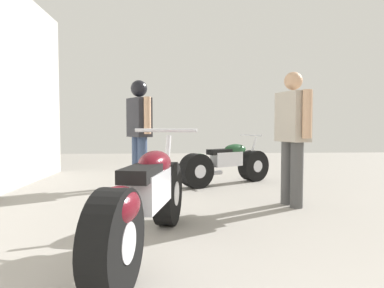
# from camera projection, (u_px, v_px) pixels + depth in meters

# --- Properties ---
(ground_plane) EXTENTS (17.39, 17.39, 0.00)m
(ground_plane) POSITION_uv_depth(u_px,v_px,m) (231.00, 222.00, 3.39)
(ground_plane) COLOR gray
(motorcycle_maroon_cruiser) EXTENTS (0.72, 2.03, 0.95)m
(motorcycle_maroon_cruiser) POSITION_uv_depth(u_px,v_px,m) (146.00, 200.00, 2.56)
(motorcycle_maroon_cruiser) COLOR black
(motorcycle_maroon_cruiser) RESTS_ON ground_plane
(motorcycle_black_naked) EXTENTS (1.65, 1.10, 0.83)m
(motorcycle_black_naked) POSITION_uv_depth(u_px,v_px,m) (225.00, 164.00, 5.59)
(motorcycle_black_naked) COLOR black
(motorcycle_black_naked) RESTS_ON ground_plane
(mechanic_in_blue) EXTENTS (0.34, 0.66, 1.63)m
(mechanic_in_blue) POSITION_uv_depth(u_px,v_px,m) (293.00, 131.00, 4.06)
(mechanic_in_blue) COLOR #4C4C4C
(mechanic_in_blue) RESTS_ON ground_plane
(mechanic_with_helmet) EXTENTS (0.45, 0.62, 1.71)m
(mechanic_with_helmet) POSITION_uv_depth(u_px,v_px,m) (139.00, 123.00, 5.32)
(mechanic_with_helmet) COLOR #384766
(mechanic_with_helmet) RESTS_ON ground_plane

